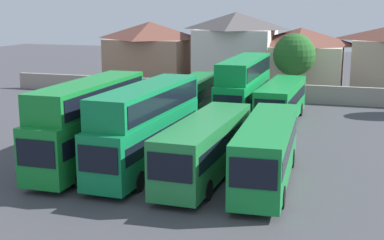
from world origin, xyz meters
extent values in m
plane|color=#424247|center=(0.00, 18.00, 0.00)|extent=(140.00, 140.00, 0.00)
cube|color=gray|center=(0.00, 25.54, 0.90)|extent=(56.00, 0.50, 1.80)
cube|color=#16812F|center=(-5.45, -0.29, 1.93)|extent=(2.53, 11.35, 3.15)
cube|color=black|center=(-5.42, -5.98, 2.31)|extent=(2.18, 0.09, 1.42)
cube|color=black|center=(-5.45, -0.29, 2.31)|extent=(2.56, 10.45, 0.99)
cube|color=#16812F|center=(-5.45, 0.00, 4.33)|extent=(2.47, 10.79, 1.64)
cube|color=black|center=(-5.45, 0.00, 4.33)|extent=(2.56, 10.22, 1.15)
cylinder|color=black|center=(-4.29, -3.80, 0.55)|extent=(0.30, 1.10, 1.10)
cylinder|color=black|center=(-6.57, -3.81, 0.55)|extent=(0.30, 1.10, 1.10)
cylinder|color=black|center=(-4.32, 3.24, 0.55)|extent=(0.30, 1.10, 1.10)
cylinder|color=black|center=(-6.60, 3.23, 0.55)|extent=(0.30, 1.10, 1.10)
cube|color=#0F7B41|center=(-1.90, 0.06, 1.86)|extent=(2.81, 11.72, 3.01)
cube|color=black|center=(-2.07, -5.79, 2.23)|extent=(2.18, 0.14, 1.36)
cube|color=black|center=(-1.90, 0.06, 2.23)|extent=(2.83, 10.79, 0.95)
cube|color=#0F7B41|center=(-1.89, 0.35, 4.19)|extent=(2.75, 11.14, 1.64)
cube|color=black|center=(-1.89, 0.35, 4.19)|extent=(2.82, 10.56, 1.15)
cylinder|color=black|center=(-0.87, -3.59, 0.55)|extent=(0.33, 1.11, 1.10)
cylinder|color=black|center=(-3.14, -3.52, 0.55)|extent=(0.33, 1.11, 1.10)
cylinder|color=black|center=(-0.65, 3.64, 0.55)|extent=(0.33, 1.11, 1.10)
cylinder|color=black|center=(-2.92, 3.70, 0.55)|extent=(0.33, 1.11, 1.10)
cube|color=#227D3C|center=(1.85, -0.37, 1.86)|extent=(2.82, 11.20, 3.01)
cube|color=black|center=(1.71, -5.96, 2.23)|extent=(2.24, 0.14, 1.36)
cube|color=black|center=(1.85, -0.37, 2.23)|extent=(2.84, 10.31, 0.95)
cylinder|color=black|center=(2.93, -3.86, 0.55)|extent=(0.33, 1.11, 1.10)
cylinder|color=black|center=(0.60, -3.80, 0.55)|extent=(0.33, 1.11, 1.10)
cylinder|color=black|center=(3.11, 3.05, 0.55)|extent=(0.33, 1.11, 1.10)
cylinder|color=black|center=(0.77, 3.11, 0.55)|extent=(0.33, 1.11, 1.10)
cube|color=#168135|center=(5.32, -0.34, 1.92)|extent=(3.07, 11.29, 3.12)
cube|color=black|center=(5.63, -5.94, 2.29)|extent=(2.16, 0.20, 1.40)
cube|color=black|center=(5.32, -0.34, 2.29)|extent=(3.06, 10.40, 0.98)
cylinder|color=black|center=(6.64, -3.73, 0.55)|extent=(0.36, 1.11, 1.10)
cylinder|color=black|center=(4.38, -3.86, 0.55)|extent=(0.36, 1.11, 1.10)
cylinder|color=black|center=(6.25, 3.18, 0.55)|extent=(0.36, 1.11, 1.10)
cylinder|color=black|center=(4.00, 3.06, 0.55)|extent=(0.36, 1.11, 1.10)
cube|color=#117D30|center=(-3.71, 15.32, 1.87)|extent=(2.77, 10.61, 3.03)
cube|color=black|center=(-3.56, 10.03, 2.24)|extent=(2.18, 0.14, 1.36)
cube|color=black|center=(-3.71, 15.32, 2.24)|extent=(2.78, 9.77, 0.95)
cylinder|color=black|center=(-2.48, 12.08, 0.55)|extent=(0.33, 1.11, 1.10)
cylinder|color=black|center=(-4.76, 12.02, 0.55)|extent=(0.33, 1.11, 1.10)
cylinder|color=black|center=(-2.67, 18.61, 0.55)|extent=(0.33, 1.11, 1.10)
cylinder|color=black|center=(-4.94, 18.55, 0.55)|extent=(0.33, 1.11, 1.10)
cube|color=#0F883D|center=(0.57, 15.78, 1.96)|extent=(2.59, 11.87, 3.20)
cube|color=black|center=(0.62, 9.83, 2.34)|extent=(2.20, 0.10, 1.44)
cube|color=black|center=(0.57, 15.78, 2.34)|extent=(2.62, 10.93, 1.01)
cube|color=#0F883D|center=(0.57, 16.07, 4.39)|extent=(2.54, 11.28, 1.66)
cube|color=black|center=(0.57, 16.07, 4.39)|extent=(2.62, 10.69, 1.16)
cylinder|color=black|center=(1.75, 12.11, 0.55)|extent=(0.31, 1.10, 1.10)
cylinder|color=black|center=(-0.55, 12.09, 0.55)|extent=(0.31, 1.10, 1.10)
cylinder|color=black|center=(1.69, 19.46, 0.55)|extent=(0.31, 1.10, 1.10)
cylinder|color=black|center=(-0.60, 19.44, 0.55)|extent=(0.31, 1.10, 1.10)
cube|color=#148E39|center=(3.79, 15.62, 1.83)|extent=(2.78, 10.87, 2.94)
cube|color=black|center=(3.69, 10.19, 2.18)|extent=(2.26, 0.12, 1.32)
cube|color=black|center=(3.79, 15.62, 2.18)|extent=(2.81, 10.00, 0.93)
cylinder|color=black|center=(4.91, 12.25, 0.55)|extent=(0.32, 1.11, 1.10)
cylinder|color=black|center=(2.55, 12.29, 0.55)|extent=(0.32, 1.11, 1.10)
cylinder|color=black|center=(5.04, 18.95, 0.55)|extent=(0.32, 1.11, 1.10)
cylinder|color=black|center=(2.68, 19.00, 0.55)|extent=(0.32, 1.11, 1.10)
cube|color=#9E7A60|center=(-14.98, 33.74, 2.75)|extent=(9.45, 7.69, 5.49)
pyramid|color=brown|center=(-14.98, 33.74, 6.52)|extent=(9.93, 8.07, 2.06)
cube|color=silver|center=(-4.31, 34.08, 3.38)|extent=(8.73, 7.53, 6.77)
pyramid|color=#514C4C|center=(-4.31, 34.08, 7.76)|extent=(9.17, 7.91, 1.98)
cube|color=beige|center=(3.21, 34.44, 2.51)|extent=(9.40, 7.68, 5.03)
pyramid|color=brown|center=(3.21, 34.44, 6.03)|extent=(9.87, 8.07, 2.01)
cylinder|color=brown|center=(3.24, 28.04, 1.51)|extent=(0.46, 0.46, 3.01)
sphere|color=#235B23|center=(3.24, 28.04, 4.54)|extent=(4.37, 4.37, 4.37)
camera|label=1|loc=(9.88, -28.67, 9.65)|focal=50.78mm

